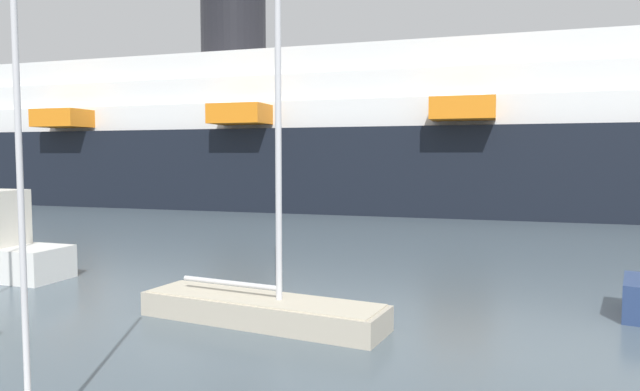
% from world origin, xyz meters
% --- Properties ---
extents(sailboat_2, '(7.44, 2.54, 14.39)m').
position_xyz_m(sailboat_2, '(0.64, 9.91, 0.67)').
color(sailboat_2, '#BCB29E').
rests_on(sailboat_2, ground_plane).
extents(cruise_ship, '(128.82, 23.52, 20.40)m').
position_xyz_m(cruise_ship, '(2.89, 48.00, 6.45)').
color(cruise_ship, black).
rests_on(cruise_ship, ground_plane).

